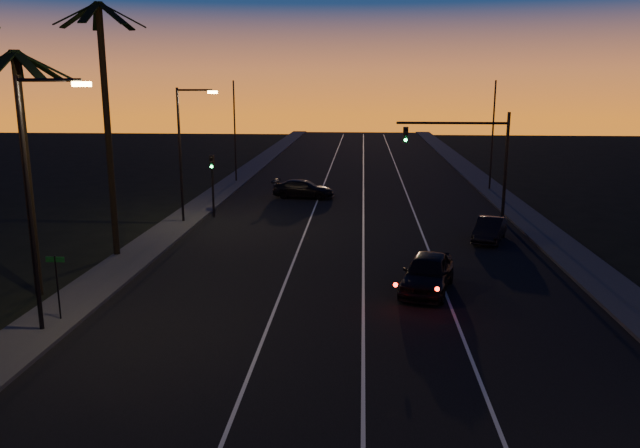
# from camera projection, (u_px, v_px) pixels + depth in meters

# --- Properties ---
(road) EXTENTS (20.00, 170.00, 0.01)m
(road) POSITION_uv_depth(u_px,v_px,m) (353.00, 261.00, 31.37)
(road) COLOR black
(road) RESTS_ON ground
(sidewalk_left) EXTENTS (2.40, 170.00, 0.16)m
(sidewalk_left) POSITION_uv_depth(u_px,v_px,m) (136.00, 256.00, 32.09)
(sidewalk_left) COLOR #353633
(sidewalk_left) RESTS_ON ground
(sidewalk_right) EXTENTS (2.40, 170.00, 0.16)m
(sidewalk_right) POSITION_uv_depth(u_px,v_px,m) (581.00, 264.00, 30.61)
(sidewalk_right) COLOR #353633
(sidewalk_right) RESTS_ON ground
(lane_stripe_left) EXTENTS (0.12, 160.00, 0.01)m
(lane_stripe_left) POSITION_uv_depth(u_px,v_px,m) (294.00, 260.00, 31.56)
(lane_stripe_left) COLOR silver
(lane_stripe_left) RESTS_ON road
(lane_stripe_mid) EXTENTS (0.12, 160.00, 0.01)m
(lane_stripe_mid) POSITION_uv_depth(u_px,v_px,m) (363.00, 261.00, 31.33)
(lane_stripe_mid) COLOR silver
(lane_stripe_mid) RESTS_ON road
(lane_stripe_right) EXTENTS (0.12, 160.00, 0.01)m
(lane_stripe_right) POSITION_uv_depth(u_px,v_px,m) (434.00, 262.00, 31.10)
(lane_stripe_right) COLOR silver
(lane_stripe_right) RESTS_ON road
(palm_mid) EXTENTS (4.25, 4.16, 10.03)m
(palm_mid) POSITION_uv_depth(u_px,v_px,m) (24.00, 147.00, 25.03)
(palm_mid) COLOR black
(palm_mid) RESTS_ON ground
(palm_far) EXTENTS (4.25, 4.16, 12.53)m
(palm_far) POSITION_uv_depth(u_px,v_px,m) (106.00, 107.00, 30.50)
(palm_far) COLOR black
(palm_far) RESTS_ON ground
(streetlight_left_near) EXTENTS (2.55, 0.26, 9.00)m
(streetlight_left_near) POSITION_uv_depth(u_px,v_px,m) (36.00, 186.00, 21.17)
(streetlight_left_near) COLOR black
(streetlight_left_near) RESTS_ON ground
(streetlight_left_far) EXTENTS (2.55, 0.26, 8.50)m
(streetlight_left_far) POSITION_uv_depth(u_px,v_px,m) (185.00, 144.00, 38.75)
(streetlight_left_far) COLOR black
(streetlight_left_far) RESTS_ON ground
(street_sign) EXTENTS (0.70, 0.06, 2.60)m
(street_sign) POSITION_uv_depth(u_px,v_px,m) (57.00, 280.00, 22.96)
(street_sign) COLOR black
(street_sign) RESTS_ON ground
(signal_mast) EXTENTS (7.10, 0.41, 7.00)m
(signal_mast) POSITION_uv_depth(u_px,v_px,m) (469.00, 147.00, 39.57)
(signal_mast) COLOR black
(signal_mast) RESTS_ON ground
(signal_post) EXTENTS (0.28, 0.37, 4.20)m
(signal_post) POSITION_uv_depth(u_px,v_px,m) (212.00, 174.00, 41.08)
(signal_post) COLOR black
(signal_post) RESTS_ON ground
(far_pole_left) EXTENTS (0.14, 0.14, 9.00)m
(far_pole_left) POSITION_uv_depth(u_px,v_px,m) (235.00, 132.00, 55.44)
(far_pole_left) COLOR black
(far_pole_left) RESTS_ON ground
(far_pole_right) EXTENTS (0.14, 0.14, 9.00)m
(far_pole_right) POSITION_uv_depth(u_px,v_px,m) (493.00, 136.00, 51.06)
(far_pole_right) COLOR black
(far_pole_right) RESTS_ON ground
(lead_car) EXTENTS (3.10, 5.56, 1.62)m
(lead_car) POSITION_uv_depth(u_px,v_px,m) (427.00, 273.00, 26.70)
(lead_car) COLOR black
(lead_car) RESTS_ON road
(right_car) EXTENTS (2.66, 4.20, 1.31)m
(right_car) POSITION_uv_depth(u_px,v_px,m) (490.00, 229.00, 35.28)
(right_car) COLOR black
(right_car) RESTS_ON road
(cross_car) EXTENTS (5.00, 2.58, 1.39)m
(cross_car) POSITION_uv_depth(u_px,v_px,m) (303.00, 189.00, 48.57)
(cross_car) COLOR black
(cross_car) RESTS_ON road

